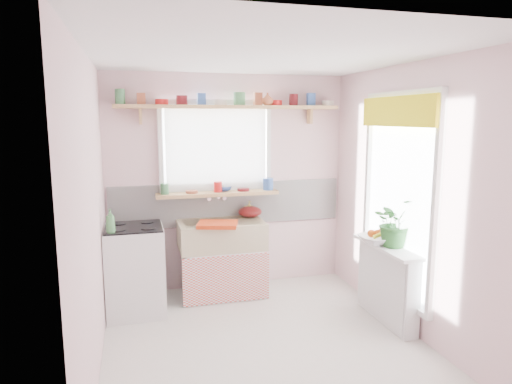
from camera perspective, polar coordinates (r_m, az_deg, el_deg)
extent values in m
plane|color=silver|center=(4.27, 1.32, -18.70)|extent=(3.20, 3.20, 0.00)
plane|color=white|center=(3.80, 1.47, 16.79)|extent=(3.20, 3.20, 0.00)
plane|color=silver|center=(5.38, -3.45, 1.22)|extent=(2.80, 0.00, 2.80)
plane|color=silver|center=(2.40, 12.42, -9.20)|extent=(2.80, 0.00, 2.80)
plane|color=silver|center=(3.71, -19.88, -3.00)|extent=(0.00, 3.20, 3.20)
plane|color=silver|center=(4.44, 18.99, -0.98)|extent=(0.00, 3.20, 3.20)
cube|color=white|center=(5.40, -3.39, -1.43)|extent=(2.74, 0.03, 0.50)
cube|color=pink|center=(5.44, -3.36, -3.51)|extent=(2.74, 0.02, 0.12)
cube|color=white|center=(5.30, -5.07, 5.43)|extent=(1.20, 0.01, 1.00)
cube|color=white|center=(5.24, -4.95, 5.39)|extent=(1.15, 0.02, 0.95)
cube|color=white|center=(4.60, 17.55, -0.56)|extent=(0.01, 1.10, 1.90)
cube|color=yellow|center=(4.50, 17.13, 9.61)|extent=(0.03, 1.20, 0.28)
cube|color=white|center=(5.29, -4.29, -9.81)|extent=(0.85, 0.55, 0.55)
cube|color=#D6483E|center=(5.03, -3.68, -10.83)|extent=(0.95, 0.02, 0.53)
cube|color=#CAB794|center=(5.17, -4.35, -5.35)|extent=(0.95, 0.55, 0.30)
cylinder|color=silver|center=(5.32, -4.90, -0.52)|extent=(0.03, 0.22, 0.03)
cube|color=white|center=(4.92, -14.84, -9.45)|extent=(0.58, 0.58, 0.90)
cube|color=black|center=(4.79, -15.07, -4.29)|extent=(0.56, 0.56, 0.02)
cylinder|color=black|center=(4.65, -16.79, -4.57)|extent=(0.14, 0.14, 0.01)
cylinder|color=black|center=(4.65, -13.34, -4.43)|extent=(0.14, 0.14, 0.01)
cylinder|color=black|center=(4.93, -16.71, -3.81)|extent=(0.14, 0.14, 0.01)
cylinder|color=black|center=(4.93, -13.45, -3.68)|extent=(0.14, 0.14, 0.01)
cube|color=white|center=(4.78, 16.05, -11.02)|extent=(0.15, 0.90, 0.75)
cube|color=white|center=(4.64, 15.95, -6.60)|extent=(0.22, 0.95, 0.03)
cube|color=#DAB16F|center=(5.25, -4.77, -0.21)|extent=(1.40, 0.22, 0.04)
cube|color=#DAB16F|center=(5.20, -3.25, 10.56)|extent=(2.52, 0.24, 0.04)
cylinder|color=#3F7F4C|center=(5.09, -16.62, 11.12)|extent=(0.11, 0.11, 0.12)
cylinder|color=#A55133|center=(5.09, -14.16, 11.23)|extent=(0.11, 0.11, 0.12)
cylinder|color=red|center=(5.10, -11.69, 10.97)|extent=(0.11, 0.11, 0.06)
cylinder|color=#590F14|center=(5.12, -9.26, 11.37)|extent=(0.11, 0.11, 0.12)
cylinder|color=#3359A5|center=(5.14, -6.83, 11.41)|extent=(0.11, 0.11, 0.12)
cylinder|color=silver|center=(5.18, -4.43, 11.11)|extent=(0.11, 0.11, 0.06)
cylinder|color=#3F7F4C|center=(5.22, -2.08, 11.44)|extent=(0.11, 0.11, 0.12)
cylinder|color=#A55133|center=(5.28, 0.24, 11.42)|extent=(0.11, 0.11, 0.12)
cylinder|color=red|center=(5.33, 2.50, 11.07)|extent=(0.11, 0.11, 0.06)
cylinder|color=#590F14|center=(5.40, 4.72, 11.34)|extent=(0.11, 0.11, 0.12)
cylinder|color=#3359A5|center=(5.48, 6.87, 11.28)|extent=(0.11, 0.11, 0.12)
cylinder|color=silver|center=(5.56, 8.95, 10.89)|extent=(0.11, 0.11, 0.06)
cylinder|color=#3F7F4C|center=(5.16, -11.57, 0.37)|extent=(0.11, 0.11, 0.12)
cylinder|color=#A55133|center=(5.19, -8.15, 0.51)|extent=(0.11, 0.11, 0.12)
cylinder|color=red|center=(5.24, -4.78, 0.33)|extent=(0.11, 0.11, 0.06)
cylinder|color=#590F14|center=(5.30, -1.49, 0.78)|extent=(0.11, 0.11, 0.12)
cylinder|color=#3359A5|center=(5.38, 1.73, 0.91)|extent=(0.11, 0.11, 0.12)
cube|color=red|center=(4.92, -4.83, -4.05)|extent=(0.49, 0.42, 0.04)
ellipsoid|color=#540E0F|center=(5.35, -0.75, -2.47)|extent=(0.34, 0.34, 0.13)
imported|color=#286026|center=(4.58, 17.00, -3.61)|extent=(0.49, 0.45, 0.48)
imported|color=silver|center=(4.66, 14.87, -5.78)|extent=(0.36, 0.36, 0.08)
imported|color=#245A27|center=(4.63, 16.74, -5.06)|extent=(0.14, 0.12, 0.22)
imported|color=#D9CA60|center=(5.38, -0.85, -2.10)|extent=(0.11, 0.11, 0.18)
imported|color=beige|center=(5.30, -4.58, 0.58)|extent=(0.14, 0.14, 0.09)
imported|color=#2F4C99|center=(5.31, -4.04, 0.44)|extent=(0.22, 0.22, 0.06)
imported|color=#B05A36|center=(5.24, 1.45, 11.54)|extent=(0.15, 0.15, 0.14)
imported|color=#468D4E|center=(4.56, -17.74, -3.49)|extent=(0.09, 0.09, 0.23)
sphere|color=#E35713|center=(4.65, 14.90, -5.05)|extent=(0.08, 0.08, 0.08)
sphere|color=#E35713|center=(4.70, 15.35, -4.90)|extent=(0.08, 0.08, 0.08)
sphere|color=#E35713|center=(4.64, 14.24, -5.04)|extent=(0.08, 0.08, 0.08)
cylinder|color=#FDF937|center=(4.61, 15.43, -5.05)|extent=(0.18, 0.04, 0.10)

